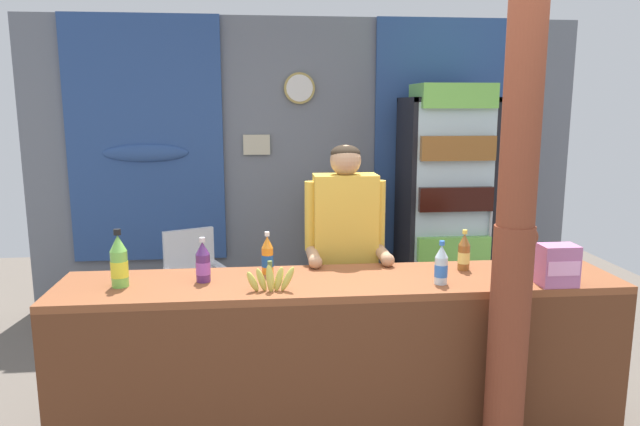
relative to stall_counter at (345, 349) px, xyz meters
name	(u,v)px	position (x,y,z in m)	size (l,w,h in m)	color
ground_plane	(328,386)	(0.00, 0.72, -0.58)	(7.43, 7.43, 0.00)	#665B51
back_wall_curtained	(306,161)	(-0.01, 2.48, 0.77)	(5.01, 0.22, 2.63)	slate
stall_counter	(345,349)	(0.00, 0.00, 0.00)	(3.02, 0.59, 0.93)	brown
timber_post	(514,237)	(0.76, -0.31, 0.67)	(0.21, 0.19, 2.59)	brown
drink_fridge	(445,193)	(1.16, 1.98, 0.53)	(0.74, 0.65, 2.03)	black
bottle_shelf_rack	(343,243)	(0.30, 2.21, 0.05)	(0.48, 0.28, 1.20)	brown
plastic_lawn_chair	(195,276)	(-0.98, 1.72, -0.08)	(0.58, 0.58, 0.86)	silver
shopkeeper	(345,242)	(0.08, 0.60, 0.44)	(0.50, 0.42, 1.62)	#28282D
soda_bottle_lime_soda	(119,262)	(-1.17, 0.10, 0.48)	(0.09, 0.09, 0.30)	#75C64C
soda_bottle_orange_soda	(267,256)	(-0.40, 0.26, 0.46)	(0.07, 0.07, 0.24)	orange
soda_bottle_grape_soda	(203,263)	(-0.74, 0.15, 0.46)	(0.08, 0.08, 0.24)	#56286B
soda_bottle_water	(441,266)	(0.50, -0.02, 0.45)	(0.07, 0.07, 0.23)	silver
soda_bottle_iced_tea	(464,253)	(0.71, 0.22, 0.45)	(0.07, 0.07, 0.23)	brown
snack_box_wafer	(558,265)	(1.10, -0.11, 0.46)	(0.19, 0.14, 0.22)	#B76699
banana_bunch	(271,279)	(-0.39, -0.05, 0.42)	(0.26, 0.05, 0.16)	#CCC14C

